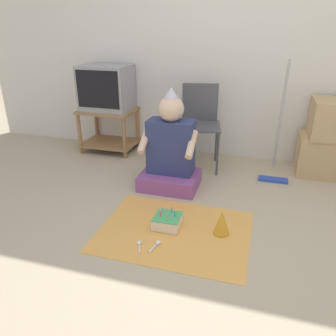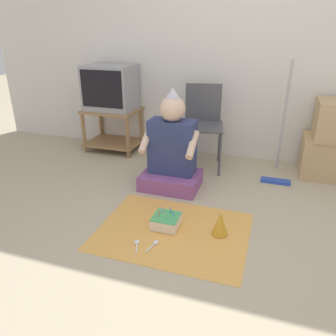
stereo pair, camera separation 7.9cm
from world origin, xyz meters
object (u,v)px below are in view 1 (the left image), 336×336
person_seated (170,153)px  birthday_cake (168,221)px  tv (106,88)px  party_hat_blue (222,222)px  dust_mop (277,146)px  folding_chair (199,119)px  cardboard_box_stack (330,140)px

person_seated → birthday_cake: bearing=-75.7°
tv → person_seated: bearing=-37.4°
person_seated → party_hat_blue: bearing=-48.7°
birthday_cake → party_hat_blue: (0.41, 0.02, 0.05)m
tv → dust_mop: dust_mop is taller
party_hat_blue → folding_chair: bearing=109.1°
folding_chair → party_hat_blue: folding_chair is taller
dust_mop → party_hat_blue: bearing=-108.0°
cardboard_box_stack → dust_mop: bearing=-153.6°
tv → person_seated: (0.99, -0.75, -0.42)m
folding_chair → birthday_cake: bearing=-88.6°
folding_chair → dust_mop: size_ratio=0.74×
folding_chair → tv: bearing=172.5°
cardboard_box_stack → dust_mop: dust_mop is taller
folding_chair → party_hat_blue: size_ratio=4.65×
dust_mop → folding_chair: bearing=170.4°
folding_chair → birthday_cake: size_ratio=4.30×
tv → party_hat_blue: tv is taller
folding_chair → person_seated: 0.64m
tv → birthday_cake: (1.16, -1.44, -0.71)m
person_seated → dust_mop: bearing=26.4°
tv → person_seated: 1.31m
tv → folding_chair: size_ratio=0.65×
tv → party_hat_blue: bearing=-42.1°
tv → dust_mop: size_ratio=0.48×
tv → cardboard_box_stack: size_ratio=0.73×
person_seated → party_hat_blue: (0.58, -0.66, -0.24)m
dust_mop → birthday_cake: 1.42m
birthday_cake → party_hat_blue: size_ratio=1.08×
birthday_cake → party_hat_blue: 0.41m
cardboard_box_stack → birthday_cake: (-1.28, -1.41, -0.31)m
tv → cardboard_box_stack: bearing=-0.7°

